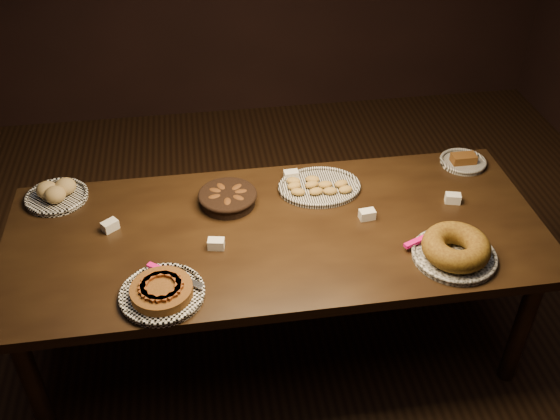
{
  "coord_description": "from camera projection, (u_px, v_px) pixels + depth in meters",
  "views": [
    {
      "loc": [
        -0.3,
        -2.12,
        2.52
      ],
      "look_at": [
        0.02,
        0.05,
        0.82
      ],
      "focal_mm": 40.0,
      "sensor_mm": 36.0,
      "label": 1
    }
  ],
  "objects": [
    {
      "name": "tent_cards",
      "position": [
        290.0,
        210.0,
        2.85
      ],
      "size": [
        1.66,
        0.52,
        0.04
      ],
      "color": "white",
      "rests_on": "buffet_table"
    },
    {
      "name": "croissant_basket",
      "position": [
        228.0,
        197.0,
        2.9
      ],
      "size": [
        0.31,
        0.31,
        0.07
      ],
      "rotation": [
        0.0,
        0.0,
        -0.28
      ],
      "color": "black",
      "rests_on": "buffet_table"
    },
    {
      "name": "loaf_plate",
      "position": [
        463.0,
        161.0,
        3.18
      ],
      "size": [
        0.24,
        0.24,
        0.06
      ],
      "rotation": [
        0.0,
        0.0,
        0.0
      ],
      "color": "black",
      "rests_on": "buffet_table"
    },
    {
      "name": "madeleine_platter",
      "position": [
        319.0,
        187.0,
        3.0
      ],
      "size": [
        0.4,
        0.32,
        0.05
      ],
      "rotation": [
        0.0,
        0.0,
        -0.23
      ],
      "color": "black",
      "rests_on": "buffet_table"
    },
    {
      "name": "bread_roll_plate",
      "position": [
        56.0,
        194.0,
        2.93
      ],
      "size": [
        0.29,
        0.29,
        0.09
      ],
      "rotation": [
        0.0,
        0.0,
        0.39
      ],
      "color": "white",
      "rests_on": "buffet_table"
    },
    {
      "name": "bundt_cake_plate",
      "position": [
        455.0,
        249.0,
        2.6
      ],
      "size": [
        0.38,
        0.37,
        0.11
      ],
      "rotation": [
        0.0,
        0.0,
        0.26
      ],
      "color": "black",
      "rests_on": "buffet_table"
    },
    {
      "name": "buffet_table",
      "position": [
        276.0,
        242.0,
        2.82
      ],
      "size": [
        2.4,
        1.0,
        0.75
      ],
      "color": "black",
      "rests_on": "ground"
    },
    {
      "name": "ground",
      "position": [
        277.0,
        341.0,
        3.23
      ],
      "size": [
        5.0,
        5.0,
        0.0
      ],
      "primitive_type": "plane",
      "color": "black",
      "rests_on": "ground"
    },
    {
      "name": "apple_tart_plate",
      "position": [
        162.0,
        292.0,
        2.44
      ],
      "size": [
        0.34,
        0.34,
        0.06
      ],
      "rotation": [
        0.0,
        0.0,
        -0.11
      ],
      "color": "white",
      "rests_on": "buffet_table"
    }
  ]
}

